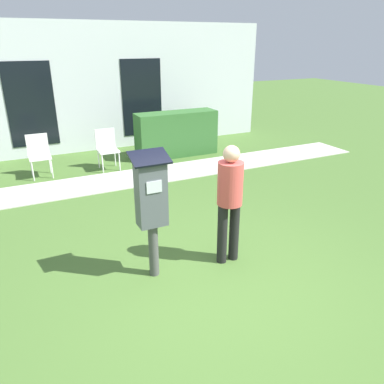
{
  "coord_description": "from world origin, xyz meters",
  "views": [
    {
      "loc": [
        -1.87,
        -3.24,
        2.74
      ],
      "look_at": [
        -0.07,
        0.5,
        1.05
      ],
      "focal_mm": 35.0,
      "sensor_mm": 36.0,
      "label": 1
    }
  ],
  "objects_px": {
    "parking_meter": "(151,200)",
    "person_standing": "(230,196)",
    "outdoor_chair_middle": "(107,146)",
    "outdoor_chair_left": "(39,152)"
  },
  "relations": [
    {
      "from": "parking_meter",
      "to": "outdoor_chair_left",
      "type": "relative_size",
      "value": 1.77
    },
    {
      "from": "outdoor_chair_left",
      "to": "outdoor_chair_middle",
      "type": "height_order",
      "value": "same"
    },
    {
      "from": "parking_meter",
      "to": "outdoor_chair_left",
      "type": "distance_m",
      "value": 4.67
    },
    {
      "from": "parking_meter",
      "to": "outdoor_chair_middle",
      "type": "relative_size",
      "value": 1.77
    },
    {
      "from": "parking_meter",
      "to": "person_standing",
      "type": "bearing_deg",
      "value": -6.42
    },
    {
      "from": "person_standing",
      "to": "outdoor_chair_middle",
      "type": "relative_size",
      "value": 1.76
    },
    {
      "from": "outdoor_chair_middle",
      "to": "parking_meter",
      "type": "bearing_deg",
      "value": -118.18
    },
    {
      "from": "parking_meter",
      "to": "person_standing",
      "type": "relative_size",
      "value": 1.01
    },
    {
      "from": "outdoor_chair_middle",
      "to": "outdoor_chair_left",
      "type": "bearing_deg",
      "value": 153.43
    },
    {
      "from": "parking_meter",
      "to": "outdoor_chair_middle",
      "type": "xyz_separation_m",
      "value": [
        0.53,
        4.43,
        -0.49
      ]
    }
  ]
}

